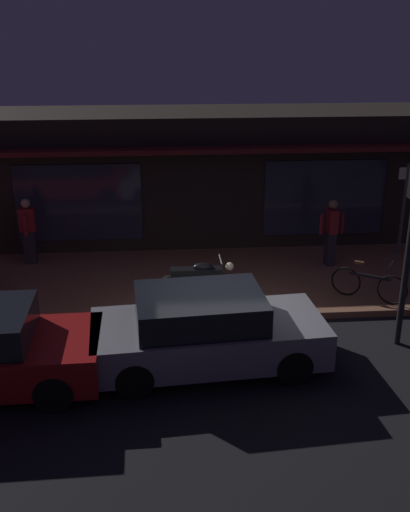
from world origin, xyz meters
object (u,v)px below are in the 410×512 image
at_px(person_bystander, 331,231).
at_px(sign_post, 404,204).
at_px(bicycle_parked, 369,284).
at_px(motorcycle, 198,279).
at_px(parked_car_across, 206,331).
at_px(person_photographer, 28,230).

distance_m(person_bystander, sign_post, 2.15).
bearing_deg(sign_post, bicycle_parked, -122.86).
distance_m(motorcycle, sign_post, 6.00).
bearing_deg(parked_car_across, sign_post, 41.77).
height_order(sign_post, parked_car_across, sign_post).
height_order(bicycle_parked, parked_car_across, parked_car_across).
xyz_separation_m(motorcycle, bicycle_parked, (3.69, -0.23, -0.14)).
distance_m(bicycle_parked, parked_car_across, 4.31).
height_order(motorcycle, person_photographer, person_photographer).
relative_size(motorcycle, bicycle_parked, 1.19).
bearing_deg(sign_post, person_bystander, -163.80).
height_order(person_photographer, sign_post, sign_post).
bearing_deg(motorcycle, person_bystander, 28.51).
bearing_deg(parked_car_across, motorcycle, 89.55).
distance_m(bicycle_parked, sign_post, 3.33).
distance_m(person_photographer, person_bystander, 7.47).
bearing_deg(person_photographer, motorcycle, -32.04).
height_order(bicycle_parked, person_bystander, person_bystander).
xyz_separation_m(bicycle_parked, sign_post, (1.72, 2.67, 1.00)).
bearing_deg(parked_car_across, person_photographer, 129.05).
relative_size(motorcycle, sign_post, 0.71).
bearing_deg(person_photographer, sign_post, -0.52).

